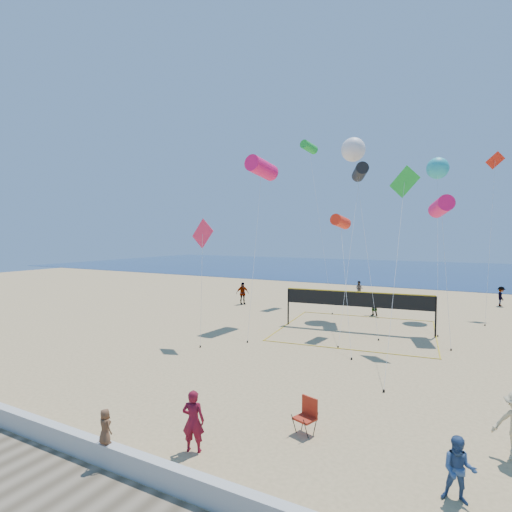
% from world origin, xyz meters
% --- Properties ---
extents(ground, '(120.00, 120.00, 0.00)m').
position_xyz_m(ground, '(0.00, 0.00, 0.00)').
color(ground, tan).
rests_on(ground, ground).
extents(ocean, '(140.00, 50.00, 0.03)m').
position_xyz_m(ocean, '(0.00, 62.00, 0.01)').
color(ocean, navy).
rests_on(ocean, ground).
extents(seawall, '(32.00, 0.30, 0.60)m').
position_xyz_m(seawall, '(0.00, -3.00, 0.30)').
color(seawall, beige).
rests_on(seawall, ground).
extents(woman, '(0.73, 0.60, 1.71)m').
position_xyz_m(woman, '(-0.80, -1.38, 0.85)').
color(woman, maroon).
rests_on(woman, ground).
extents(toddler, '(0.49, 0.36, 0.90)m').
position_xyz_m(toddler, '(-2.35, -3.03, 1.05)').
color(toddler, brown).
rests_on(toddler, seawall).
extents(bystander_a, '(0.74, 0.59, 1.48)m').
position_xyz_m(bystander_a, '(5.68, -0.28, 0.74)').
color(bystander_a, '#324E7D').
rests_on(bystander_a, ground).
extents(far_person_0, '(1.09, 1.14, 1.90)m').
position_xyz_m(far_person_0, '(-11.41, 19.47, 0.95)').
color(far_person_0, gray).
rests_on(far_person_0, ground).
extents(far_person_1, '(1.39, 0.98, 1.45)m').
position_xyz_m(far_person_1, '(-0.35, 19.80, 0.72)').
color(far_person_1, gray).
rests_on(far_person_1, ground).
extents(far_person_3, '(0.75, 0.60, 1.49)m').
position_xyz_m(far_person_3, '(-3.65, 28.72, 0.74)').
color(far_person_3, gray).
rests_on(far_person_3, ground).
extents(far_person_4, '(0.75, 1.14, 1.65)m').
position_xyz_m(far_person_4, '(8.14, 28.94, 0.83)').
color(far_person_4, gray).
rests_on(far_person_4, ground).
extents(camp_chair, '(0.71, 0.83, 1.18)m').
position_xyz_m(camp_chair, '(1.59, 1.06, 0.60)').
color(camp_chair, '#A22412').
rests_on(camp_chair, ground).
extents(volleyball_net, '(10.11, 9.98, 2.45)m').
position_xyz_m(volleyball_net, '(-0.35, 14.72, 1.68)').
color(volleyball_net, black).
rests_on(volleyball_net, ground).
extents(kite_0, '(2.56, 6.67, 11.23)m').
position_xyz_m(kite_0, '(-6.81, 14.23, 10.49)').
color(kite_0, '#FE1463').
rests_on(kite_0, ground).
extents(kite_1, '(1.97, 9.86, 11.06)m').
position_xyz_m(kite_1, '(-1.34, 19.00, 10.46)').
color(kite_1, black).
rests_on(kite_1, ground).
extents(kite_2, '(2.58, 6.00, 7.22)m').
position_xyz_m(kite_2, '(-1.19, 13.78, 6.75)').
color(kite_2, '#FF2912').
rests_on(kite_2, ground).
extents(kite_3, '(1.65, 1.13, 6.86)m').
position_xyz_m(kite_3, '(-7.14, 7.84, 5.78)').
color(kite_3, '#F12552').
rests_on(kite_3, ground).
extents(kite_4, '(1.65, 7.65, 9.65)m').
position_xyz_m(kite_4, '(2.62, 12.29, 8.31)').
color(kite_4, green).
rests_on(kite_4, ground).
extents(kite_6, '(4.63, 8.44, 13.27)m').
position_xyz_m(kite_6, '(-2.16, 20.20, 12.37)').
color(kite_6, white).
rests_on(kite_6, ground).
extents(kite_7, '(1.66, 7.95, 11.66)m').
position_xyz_m(kite_7, '(3.51, 22.45, 10.86)').
color(kite_7, '#28AEB9').
rests_on(kite_7, ground).
extents(kite_8, '(4.34, 5.73, 14.22)m').
position_xyz_m(kite_8, '(-6.98, 23.58, 13.68)').
color(kite_8, green).
rests_on(kite_8, ground).
extents(kite_9, '(1.32, 5.61, 12.25)m').
position_xyz_m(kite_9, '(7.21, 24.83, 10.54)').
color(kite_9, '#FF2912').
rests_on(kite_9, ground).
extents(kite_10, '(1.73, 5.21, 8.30)m').
position_xyz_m(kite_10, '(4.17, 16.53, 7.66)').
color(kite_10, '#FE1463').
rests_on(kite_10, ground).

